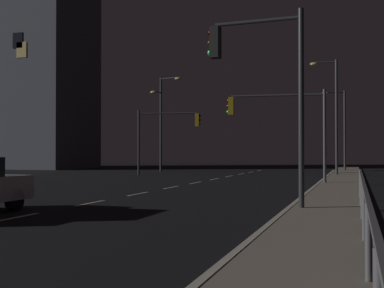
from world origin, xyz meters
The scene contains 13 objects.
ground_plane centered at (0.00, 17.50, 0.00)m, with size 112.00×112.00×0.00m, color black.
sidewalk_right centered at (7.74, 17.50, 0.07)m, with size 2.03×77.00×0.14m, color #9E937F.
lane_markings_center centered at (0.00, 21.00, 0.01)m, with size 0.14×50.00×0.01m.
lane_edge_line centered at (6.48, 22.50, 0.01)m, with size 0.14×53.00×0.01m.
traffic_light_far_left centered at (5.83, 12.52, 4.06)m, with size 2.90×0.44×5.66m.
traffic_light_near_right centered at (-4.79, 33.29, 3.44)m, with size 4.75×0.73×4.81m.
traffic_light_far_right centered at (4.57, 24.84, 3.60)m, with size 5.18×0.64×4.81m.
street_lamp_median centered at (7.25, 43.86, 4.30)m, with size 1.97×0.78×6.86m.
street_lamp_across_street centered at (6.93, 34.97, 4.90)m, with size 1.89×0.43×8.03m.
street_lamp_mid_block centered at (-7.24, 39.13, 4.85)m, with size 2.06×0.64×8.16m.
street_lamp_far_end centered at (-7.69, 39.24, 4.20)m, with size 0.56×1.53×7.01m.
barrier_fence centered at (8.61, 7.27, 0.88)m, with size 0.09×18.63×0.98m.
building_distant centered at (-26.74, 44.55, 10.32)m, with size 16.68×9.15×20.64m.
Camera 1 is at (8.46, -2.51, 1.72)m, focal length 48.58 mm.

